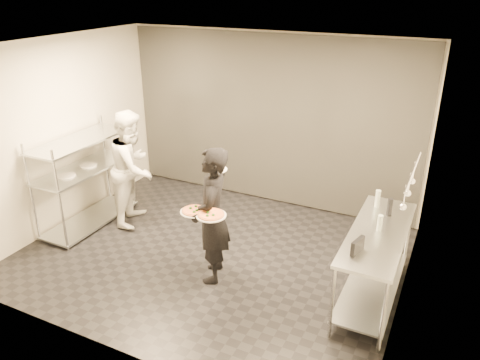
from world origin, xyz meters
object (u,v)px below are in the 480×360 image
at_px(prep_counter, 376,254).
at_px(pizza_plate_far, 211,215).
at_px(salad_plate, 216,168).
at_px(pos_monitor, 358,246).
at_px(bottle_green, 378,199).
at_px(bottle_clear, 380,223).
at_px(pass_rack, 85,177).
at_px(pizza_plate_near, 194,211).
at_px(bottle_dark, 390,207).
at_px(chef, 133,167).
at_px(waiter, 212,216).

height_order(prep_counter, pizza_plate_far, pizza_plate_far).
xyz_separation_m(salad_plate, pos_monitor, (1.88, -0.43, -0.38)).
xyz_separation_m(pizza_plate_far, bottle_green, (1.63, 1.29, -0.02)).
distance_m(prep_counter, bottle_clear, 0.39).
height_order(pass_rack, bottle_clear, pass_rack).
bearing_deg(pos_monitor, prep_counter, 92.20).
height_order(pass_rack, pizza_plate_far, pass_rack).
bearing_deg(pass_rack, bottle_clear, 0.25).
bearing_deg(pizza_plate_near, pass_rack, 164.24).
bearing_deg(pizza_plate_far, prep_counter, 21.10).
relative_size(prep_counter, bottle_clear, 9.40).
distance_m(salad_plate, bottle_dark, 2.13).
bearing_deg(pizza_plate_near, salad_plate, 88.09).
xyz_separation_m(chef, bottle_green, (3.59, 0.21, 0.15)).
relative_size(salad_plate, bottle_dark, 1.21).
distance_m(pass_rack, bottle_clear, 4.33).
xyz_separation_m(pizza_plate_near, bottle_dark, (2.05, 1.10, 0.00)).
bearing_deg(salad_plate, pizza_plate_near, -91.91).
distance_m(bottle_green, bottle_dark, 0.24).
distance_m(chef, bottle_dark, 3.77).
bearing_deg(waiter, pass_rack, -120.99).
distance_m(bottle_green, bottle_clear, 0.61).
bearing_deg(prep_counter, waiter, -167.56).
relative_size(prep_counter, pos_monitor, 8.06).
height_order(pos_monitor, bottle_clear, bottle_clear).
xyz_separation_m(waiter, pos_monitor, (1.78, -0.13, 0.13)).
bearing_deg(bottle_green, pizza_plate_far, -141.59).
xyz_separation_m(salad_plate, bottle_clear, (1.99, 0.14, -0.36)).
bearing_deg(pass_rack, bottle_dark, 5.78).
bearing_deg(pos_monitor, waiter, -169.80).
distance_m(pass_rack, prep_counter, 4.33).
xyz_separation_m(pos_monitor, bottle_clear, (0.12, 0.57, 0.02)).
xyz_separation_m(waiter, bottle_dark, (1.94, 0.86, 0.16)).
bearing_deg(bottle_green, pass_rack, -171.71).
bearing_deg(prep_counter, bottle_green, 103.10).
xyz_separation_m(chef, salad_plate, (1.73, -0.52, 0.49)).
distance_m(chef, pos_monitor, 3.74).
height_order(bottle_green, bottle_dark, bottle_green).
height_order(pass_rack, bottle_dark, pass_rack).
relative_size(pass_rack, prep_counter, 0.89).
distance_m(pass_rack, waiter, 2.46).
xyz_separation_m(pass_rack, salad_plate, (2.33, -0.12, 0.61)).
xyz_separation_m(pass_rack, pos_monitor, (4.21, -0.55, 0.23)).
bearing_deg(waiter, chef, -135.40).
bearing_deg(chef, waiter, -130.63).
height_order(chef, bottle_green, chef).
bearing_deg(pizza_plate_near, bottle_green, 34.03).
distance_m(pizza_plate_near, salad_plate, 0.64).
xyz_separation_m(chef, pizza_plate_near, (1.72, -1.06, 0.14)).
distance_m(chef, pizza_plate_near, 2.02).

